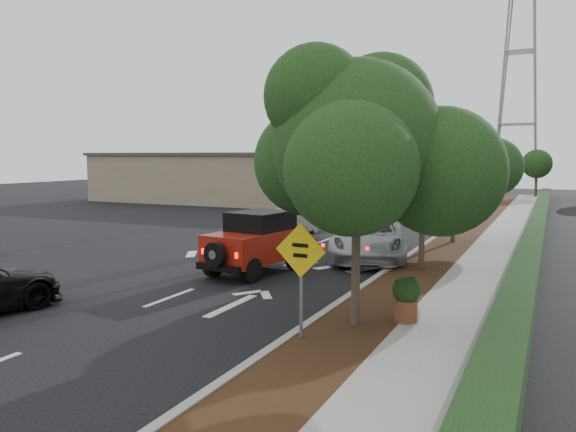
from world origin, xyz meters
The scene contains 18 objects.
ground centered at (0.00, 0.00, 0.00)m, with size 120.00×120.00×0.00m, color black.
curb centered at (4.60, 12.00, 0.07)m, with size 0.20×70.00×0.15m, color #9E9B93.
planting_strip centered at (5.60, 12.00, 0.06)m, with size 1.80×70.00×0.12m, color black.
sidewalk centered at (7.50, 12.00, 0.06)m, with size 2.00×70.00×0.12m, color gray.
hedge centered at (8.90, 12.00, 0.40)m, with size 0.80×70.00×0.80m, color black.
commercial_building centered at (-16.00, 30.00, 2.00)m, with size 22.00×12.00×4.00m, color #856F5C.
transmission_tower centered at (6.00, 48.00, 0.00)m, with size 7.00×4.00×28.00m, color slate, non-canonical shape.
street_tree_near centered at (5.60, -0.50, 0.00)m, with size 3.80×3.80×5.92m, color black, non-canonical shape.
street_tree_mid centered at (5.60, 6.50, 0.00)m, with size 3.20×3.20×5.32m, color black, non-canonical shape.
street_tree_far centered at (5.60, 13.00, 0.00)m, with size 3.40×3.40×5.62m, color black, non-canonical shape.
light_pole_a centered at (-6.50, 26.00, 0.00)m, with size 2.00×0.22×9.00m, color slate, non-canonical shape.
light_pole_b centered at (-7.50, 38.00, 0.00)m, with size 2.00×0.22×9.00m, color slate, non-canonical shape.
red_jeep centered at (0.60, 4.13, 1.05)m, with size 2.30×4.19×2.07m.
silver_suv_ahead centered at (3.20, 8.09, 0.82)m, with size 2.74×5.94×1.65m, color #ABAFB3.
silver_sedan_oncoming centered at (-2.06, 12.60, 0.67)m, with size 1.41×4.05×1.33m, color #98999F.
parked_suv centered at (-7.49, 25.72, 0.81)m, with size 1.90×4.73×1.61m, color #929598.
speed_hump_sign centered at (4.88, -1.95, 1.70)m, with size 1.15×0.11×2.45m.
terracotta_planter centered at (6.60, 0.20, 0.76)m, with size 0.65×0.65×1.13m.
Camera 1 is at (9.57, -12.45, 3.97)m, focal length 35.00 mm.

